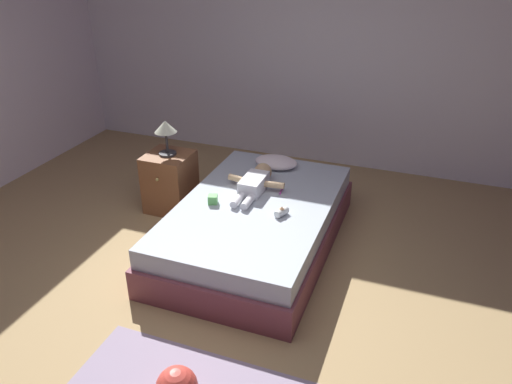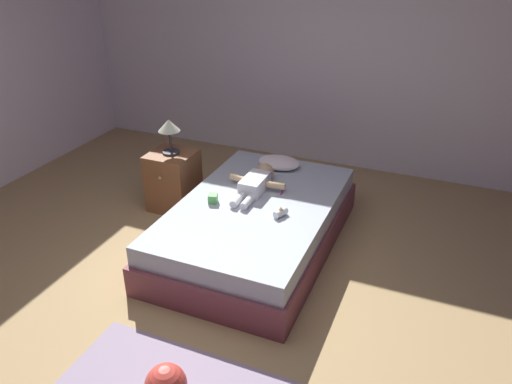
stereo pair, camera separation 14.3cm
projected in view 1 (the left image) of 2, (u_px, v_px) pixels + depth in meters
The scene contains 10 objects.
ground_plane at pixel (210, 324), 3.41m from camera, with size 8.00×8.00×0.00m, color tan.
wall_behind_bed at pixel (325, 46), 5.29m from camera, with size 8.00×0.12×2.62m, color silver.
bed at pixel (256, 225), 4.17m from camera, with size 1.23×1.99×0.41m.
pillow at pixel (276, 162), 4.66m from camera, with size 0.40×0.27×0.11m.
baby at pixel (255, 182), 4.26m from camera, with size 0.51×0.66×0.16m.
toothbrush at pixel (282, 190), 4.26m from camera, with size 0.03×0.14×0.02m.
nightstand at pixel (170, 182), 4.71m from camera, with size 0.41×0.44×0.56m.
lamp at pixel (166, 130), 4.47m from camera, with size 0.20×0.20×0.33m.
toy_block at pixel (213, 199), 4.05m from camera, with size 0.09×0.09×0.07m.
baby_bottle at pixel (282, 212), 3.87m from camera, with size 0.10×0.13×0.08m.
Camera 1 is at (1.21, -2.33, 2.38)m, focal length 34.93 mm.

